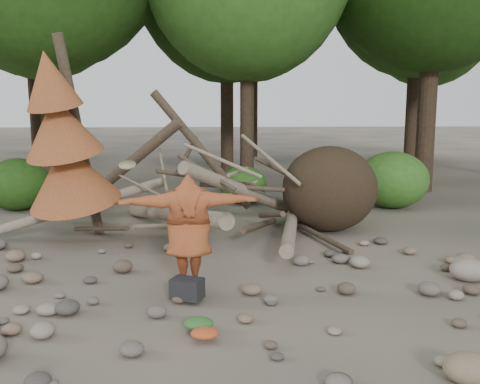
{
  "coord_description": "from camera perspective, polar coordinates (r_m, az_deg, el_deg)",
  "views": [
    {
      "loc": [
        -0.07,
        -7.72,
        2.94
      ],
      "look_at": [
        0.39,
        1.5,
        1.4
      ],
      "focal_mm": 40.0,
      "sensor_mm": 36.0,
      "label": 1
    }
  ],
  "objects": [
    {
      "name": "ground",
      "position": [
        8.26,
        -2.25,
        -11.38
      ],
      "size": [
        120.0,
        120.0,
        0.0
      ],
      "primitive_type": "plane",
      "color": "#514C44",
      "rests_on": "ground"
    },
    {
      "name": "deadfall_pile",
      "position": [
        12.3,
        6.94,
        0.09
      ],
      "size": [
        8.55,
        5.24,
        3.3
      ],
      "color": "#332619",
      "rests_on": "ground"
    },
    {
      "name": "dead_conifer",
      "position": [
        11.53,
        -18.25,
        4.87
      ],
      "size": [
        2.06,
        2.16,
        4.35
      ],
      "color": "#4C3F30",
      "rests_on": "ground"
    },
    {
      "name": "bush_left",
      "position": [
        16.03,
        -22.64,
        0.77
      ],
      "size": [
        1.8,
        1.8,
        1.44
      ],
      "primitive_type": "ellipsoid",
      "color": "#224913",
      "rests_on": "ground"
    },
    {
      "name": "bush_mid",
      "position": [
        15.73,
        0.33,
        0.75
      ],
      "size": [
        1.4,
        1.4,
        1.12
      ],
      "primitive_type": "ellipsoid",
      "color": "#2C5D1A",
      "rests_on": "ground"
    },
    {
      "name": "bush_right",
      "position": [
        15.71,
        15.98,
        1.27
      ],
      "size": [
        2.0,
        2.0,
        1.6
      ],
      "primitive_type": "ellipsoid",
      "color": "#376E22",
      "rests_on": "ground"
    },
    {
      "name": "frisbee_thrower",
      "position": [
        8.27,
        -5.52,
        -4.27
      ],
      "size": [
        2.24,
        0.72,
        2.0
      ],
      "color": "brown",
      "rests_on": "ground"
    },
    {
      "name": "backpack",
      "position": [
        8.14,
        -5.65,
        -10.61
      ],
      "size": [
        0.54,
        0.46,
        0.3
      ],
      "primitive_type": "cube",
      "rotation": [
        0.0,
        0.0,
        -0.4
      ],
      "color": "black",
      "rests_on": "ground"
    },
    {
      "name": "cloth_green",
      "position": [
        7.15,
        -4.43,
        -14.16
      ],
      "size": [
        0.39,
        0.33,
        0.15
      ],
      "primitive_type": "ellipsoid",
      "color": "#2C6026",
      "rests_on": "ground"
    },
    {
      "name": "cloth_orange",
      "position": [
        6.9,
        -3.8,
        -15.18
      ],
      "size": [
        0.35,
        0.29,
        0.13
      ],
      "primitive_type": "ellipsoid",
      "color": "#B2451E",
      "rests_on": "ground"
    },
    {
      "name": "boulder_front_right",
      "position": [
        6.43,
        23.24,
        -16.91
      ],
      "size": [
        0.54,
        0.49,
        0.33
      ],
      "primitive_type": "ellipsoid",
      "color": "#816B51",
      "rests_on": "ground"
    },
    {
      "name": "boulder_mid_right",
      "position": [
        9.79,
        23.22,
        -7.65
      ],
      "size": [
        0.62,
        0.56,
        0.37
      ],
      "primitive_type": "ellipsoid",
      "color": "gray",
      "rests_on": "ground"
    }
  ]
}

